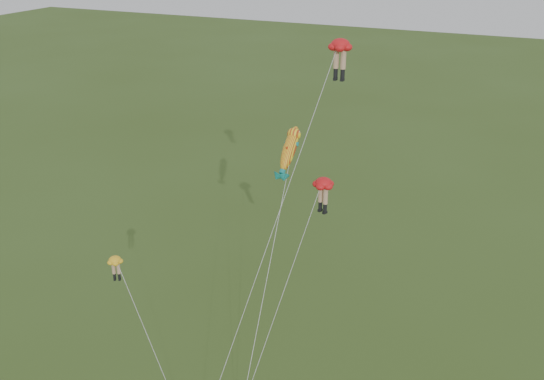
% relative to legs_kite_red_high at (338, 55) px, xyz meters
% --- Properties ---
extents(legs_kite_red_high, '(4.88, 11.99, 21.67)m').
position_rel_legs_kite_red_high_xyz_m(legs_kite_red_high, '(0.00, 0.00, 0.00)').
color(legs_kite_red_high, red).
rests_on(legs_kite_red_high, ground).
extents(legs_kite_red_mid, '(3.20, 9.24, 13.48)m').
position_rel_legs_kite_red_high_xyz_m(legs_kite_red_mid, '(-0.27, -1.14, -8.02)').
color(legs_kite_red_mid, red).
rests_on(legs_kite_red_mid, ground).
extents(legs_kite_yellow, '(5.80, 2.40, 9.63)m').
position_rel_legs_kite_red_high_xyz_m(legs_kite_yellow, '(-10.23, -8.72, -11.91)').
color(legs_kite_yellow, yellow).
rests_on(legs_kite_yellow, ground).
extents(fish_kite, '(1.20, 10.75, 16.33)m').
position_rel_legs_kite_red_high_xyz_m(fish_kite, '(-2.63, -0.69, -5.95)').
color(fish_kite, yellow).
rests_on(fish_kite, ground).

